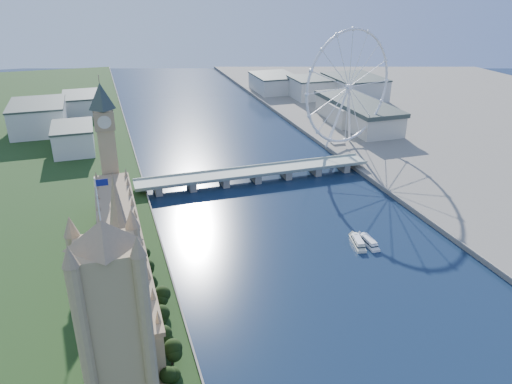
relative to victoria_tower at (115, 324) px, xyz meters
name	(u,v)px	position (x,y,z in m)	size (l,w,h in m)	color
tree_row	(172,367)	(22.00, 19.00, -45.08)	(8.44, 216.44, 21.26)	black
victoria_tower	(115,324)	(0.00, 0.00, 0.00)	(28.16, 28.16, 112.00)	tan
parliament_range	(122,254)	(7.00, 115.00, -36.01)	(24.00, 200.00, 70.00)	tan
big_ben	(105,130)	(7.00, 223.00, 12.08)	(20.02, 20.02, 110.00)	tan
westminster_bridge	(255,174)	(135.00, 245.00, -47.86)	(220.00, 22.00, 9.50)	gray
london_eye	(349,88)	(254.98, 300.08, 13.03)	(113.60, 39.12, 124.30)	silver
county_hall	(356,126)	(310.00, 375.00, -54.49)	(54.00, 144.00, 35.00)	beige
city_skyline	(225,98)	(174.22, 505.08, -37.53)	(505.00, 280.00, 32.00)	beige
tour_boat_near	(358,245)	(167.74, 108.34, -54.49)	(6.71, 26.42, 5.81)	beige
tour_boat_far	(368,245)	(175.39, 106.56, -54.49)	(6.57, 25.91, 5.69)	white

